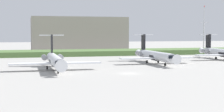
% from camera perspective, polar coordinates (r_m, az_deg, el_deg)
% --- Properties ---
extents(ground_plane, '(500.00, 500.00, 0.00)m').
position_cam_1_polar(ground_plane, '(107.27, -1.87, -1.10)').
color(ground_plane, '#9E9B96').
extents(grass_berm, '(320.00, 20.00, 2.06)m').
position_cam_1_polar(grass_berm, '(143.66, -5.13, 0.57)').
color(grass_berm, '#4C6B38').
rests_on(grass_berm, ground).
extents(regional_jet_second, '(22.81, 31.00, 9.00)m').
position_cam_1_polar(regional_jet_second, '(86.79, -9.66, -0.67)').
color(regional_jet_second, silver).
rests_on(regional_jet_second, ground).
extents(regional_jet_third, '(22.81, 31.00, 9.00)m').
position_cam_1_polar(regional_jet_third, '(104.12, 7.28, 0.11)').
color(regional_jet_third, silver).
rests_on(regional_jet_third, ground).
extents(regional_jet_fourth, '(22.81, 31.00, 9.00)m').
position_cam_1_polar(regional_jet_fourth, '(124.68, 18.45, 0.57)').
color(regional_jet_fourth, silver).
rests_on(regional_jet_fourth, ground).
extents(antenna_mast, '(4.40, 0.50, 21.27)m').
position_cam_1_polar(antenna_mast, '(152.25, 15.34, 3.58)').
color(antenna_mast, '#B2B2B7').
rests_on(antenna_mast, ground).
extents(distant_hangar, '(48.09, 26.14, 17.49)m').
position_cam_1_polar(distant_hangar, '(178.13, -5.80, 3.70)').
color(distant_hangar, gray).
rests_on(distant_hangar, ground).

